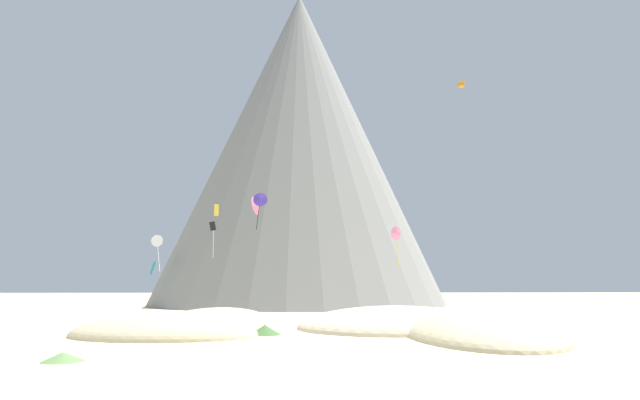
# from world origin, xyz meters

# --- Properties ---
(ground_plane) EXTENTS (400.00, 400.00, 0.00)m
(ground_plane) POSITION_xyz_m (0.00, 0.00, 0.00)
(ground_plane) COLOR beige
(dune_foreground_left) EXTENTS (13.87, 20.04, 3.27)m
(dune_foreground_left) POSITION_xyz_m (-9.61, 23.08, 0.00)
(dune_foreground_left) COLOR beige
(dune_foreground_left) RESTS_ON ground_plane
(dune_foreground_right) EXTENTS (14.02, 25.66, 3.80)m
(dune_foreground_right) POSITION_xyz_m (13.05, 9.98, 0.00)
(dune_foreground_right) COLOR #CCBA8E
(dune_foreground_right) RESTS_ON ground_plane
(dune_midground) EXTENTS (16.71, 13.39, 3.51)m
(dune_midground) POSITION_xyz_m (-11.97, 10.85, 0.00)
(dune_midground) COLOR #CCBA8E
(dune_midground) RESTS_ON ground_plane
(dune_back_low) EXTENTS (26.13, 25.98, 4.06)m
(dune_back_low) POSITION_xyz_m (7.90, 17.46, 0.00)
(dune_back_low) COLOR beige
(dune_back_low) RESTS_ON ground_plane
(bush_low_patch) EXTENTS (1.93, 1.93, 0.54)m
(bush_low_patch) POSITION_xyz_m (19.05, 17.87, 0.27)
(bush_low_patch) COLOR #568442
(bush_low_patch) RESTS_ON ground_plane
(bush_near_left) EXTENTS (3.01, 3.01, 0.50)m
(bush_near_left) POSITION_xyz_m (-13.94, -3.53, 0.25)
(bush_near_left) COLOR #668C4C
(bush_near_left) RESTS_ON ground_plane
(bush_scatter_east) EXTENTS (2.46, 2.46, 1.09)m
(bush_scatter_east) POSITION_xyz_m (5.64, 18.09, 0.55)
(bush_scatter_east) COLOR #668C4C
(bush_scatter_east) RESTS_ON ground_plane
(bush_far_left) EXTENTS (3.37, 3.37, 0.53)m
(bush_far_left) POSITION_xyz_m (10.67, 14.76, 0.27)
(bush_far_left) COLOR #668C4C
(bush_far_left) RESTS_ON ground_plane
(bush_near_right) EXTENTS (2.47, 2.47, 0.55)m
(bush_near_right) POSITION_xyz_m (19.62, 13.98, 0.28)
(bush_near_right) COLOR #568442
(bush_near_right) RESTS_ON ground_plane
(bush_ridge_crest) EXTENTS (3.16, 3.16, 0.80)m
(bush_ridge_crest) POSITION_xyz_m (-3.98, 11.23, 0.40)
(bush_ridge_crest) COLOR #477238
(bush_ridge_crest) RESTS_ON ground_plane
(rock_massif) EXTENTS (63.50, 63.50, 64.32)m
(rock_massif) POSITION_xyz_m (-2.31, 73.10, 30.00)
(rock_massif) COLOR gray
(rock_massif) RESTS_ON ground_plane
(kite_red_low) EXTENTS (1.80, 1.78, 2.05)m
(kite_red_low) POSITION_xyz_m (-1.70, 54.15, 12.02)
(kite_red_low) COLOR red
(kite_white_low) EXTENTS (1.62, 0.44, 4.91)m
(kite_white_low) POSITION_xyz_m (-20.34, 40.66, 9.74)
(kite_white_low) COLOR white
(kite_teal_low) EXTENTS (1.89, 2.66, 2.49)m
(kite_teal_low) POSITION_xyz_m (-25.14, 58.03, 6.64)
(kite_teal_low) COLOR teal
(kite_black_low) EXTENTS (1.08, 0.46, 5.61)m
(kite_black_low) POSITION_xyz_m (-14.20, 49.15, 11.97)
(kite_black_low) COLOR black
(kite_magenta_low) EXTENTS (1.06, 1.01, 3.22)m
(kite_magenta_low) POSITION_xyz_m (-18.72, 59.31, 10.92)
(kite_magenta_low) COLOR #D1339E
(kite_gold_low) EXTENTS (0.56, 0.63, 1.44)m
(kite_gold_low) POSITION_xyz_m (-10.90, 29.78, 12.63)
(kite_gold_low) COLOR gold
(kite_rainbow_mid) EXTENTS (1.60, 2.75, 2.61)m
(kite_rainbow_mid) POSITION_xyz_m (-6.96, 39.83, 14.61)
(kite_rainbow_mid) COLOR #E5668C
(kite_pink_low) EXTENTS (2.06, 1.73, 6.26)m
(kite_pink_low) POSITION_xyz_m (13.52, 46.67, 11.41)
(kite_pink_low) COLOR pink
(kite_orange_high) EXTENTS (1.14, 1.10, 0.98)m
(kite_orange_high) POSITION_xyz_m (27.47, 56.67, 38.86)
(kite_orange_high) COLOR orange
(kite_indigo_mid) EXTENTS (1.81, 0.60, 4.67)m
(kite_indigo_mid) POSITION_xyz_m (-6.03, 33.47, 14.45)
(kite_indigo_mid) COLOR #5138B2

